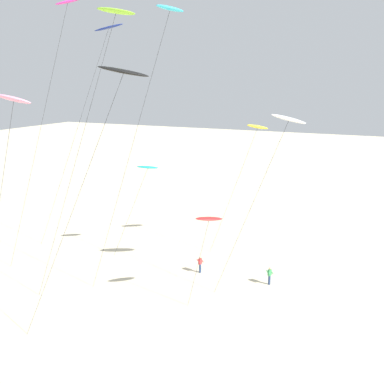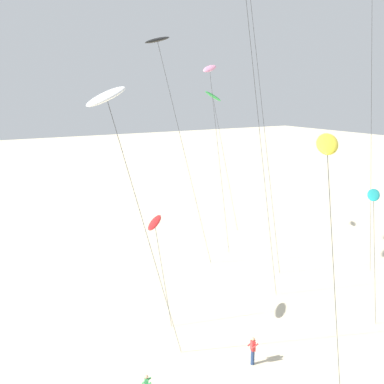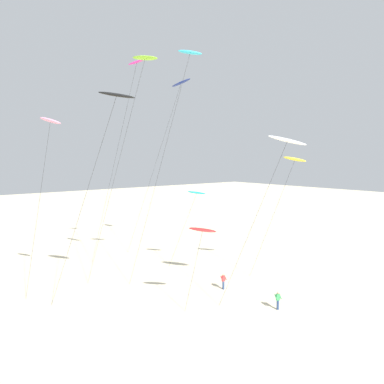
{
  "view_description": "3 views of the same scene",
  "coord_description": "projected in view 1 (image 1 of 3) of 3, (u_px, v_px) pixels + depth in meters",
  "views": [
    {
      "loc": [
        -32.12,
        -7.39,
        18.15
      ],
      "look_at": [
        1.6,
        8.26,
        8.88
      ],
      "focal_mm": 41.88,
      "sensor_mm": 36.0,
      "label": 1
    },
    {
      "loc": [
        25.23,
        -7.37,
        15.55
      ],
      "look_at": [
        1.98,
        6.59,
        9.81
      ],
      "focal_mm": 46.71,
      "sensor_mm": 36.0,
      "label": 2
    },
    {
      "loc": [
        -20.94,
        -17.8,
        13.7
      ],
      "look_at": [
        1.71,
        10.24,
        10.31
      ],
      "focal_mm": 34.09,
      "sensor_mm": 36.0,
      "label": 3
    }
  ],
  "objects": [
    {
      "name": "kite_navy",
      "position": [
        108.0,
        30.0,
        46.1
      ],
      "size": [
        4.65,
        9.5,
        23.96
      ],
      "color": "navy",
      "rests_on": "ground"
    },
    {
      "name": "kite_lime",
      "position": [
        115.0,
        15.0,
        33.73
      ],
      "size": [
        4.38,
        8.31,
        23.68
      ],
      "color": "#8CD833",
      "rests_on": "ground"
    },
    {
      "name": "kite_red",
      "position": [
        209.0,
        219.0,
        35.45
      ],
      "size": [
        2.2,
        2.54,
        7.83
      ],
      "color": "red",
      "rests_on": "ground"
    },
    {
      "name": "kite_white",
      "position": [
        288.0,
        120.0,
        36.13
      ],
      "size": [
        4.07,
        6.77,
        15.73
      ],
      "color": "white",
      "rests_on": "ground"
    },
    {
      "name": "kite_black",
      "position": [
        123.0,
        74.0,
        28.8
      ],
      "size": [
        4.84,
        8.53,
        19.21
      ],
      "color": "black",
      "rests_on": "ground"
    },
    {
      "name": "kite_flyer_nearest",
      "position": [
        270.0,
        275.0,
        40.81
      ],
      "size": [
        0.7,
        0.68,
        1.67
      ],
      "color": "navy",
      "rests_on": "ground"
    },
    {
      "name": "kite_cyan",
      "position": [
        169.0,
        13.0,
        35.26
      ],
      "size": [
        4.43,
        7.54,
        24.02
      ],
      "color": "#33BFE0",
      "rests_on": "ground"
    },
    {
      "name": "ground_plane",
      "position": [
        277.0,
        315.0,
        35.67
      ],
      "size": [
        260.0,
        260.0,
        0.0
      ],
      "primitive_type": "plane",
      "color": "beige"
    },
    {
      "name": "kite_flyer_middle",
      "position": [
        200.0,
        264.0,
        43.36
      ],
      "size": [
        0.65,
        0.63,
        1.67
      ],
      "color": "navy",
      "rests_on": "ground"
    },
    {
      "name": "kite_magenta",
      "position": [
        66.0,
        9.0,
        39.46
      ],
      "size": [
        4.24,
        7.62,
        25.27
      ],
      "color": "#D8339E",
      "rests_on": "ground"
    },
    {
      "name": "kite_pink",
      "position": [
        13.0,
        102.0,
        29.03
      ],
      "size": [
        2.72,
        4.66,
        17.5
      ],
      "color": "pink",
      "rests_on": "ground"
    },
    {
      "name": "kite_teal",
      "position": [
        147.0,
        168.0,
        45.82
      ],
      "size": [
        2.73,
        4.48,
        9.79
      ],
      "color": "teal",
      "rests_on": "ground"
    },
    {
      "name": "kite_yellow",
      "position": [
        257.0,
        128.0,
        45.82
      ],
      "size": [
        3.33,
        5.39,
        13.96
      ],
      "color": "yellow",
      "rests_on": "ground"
    }
  ]
}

